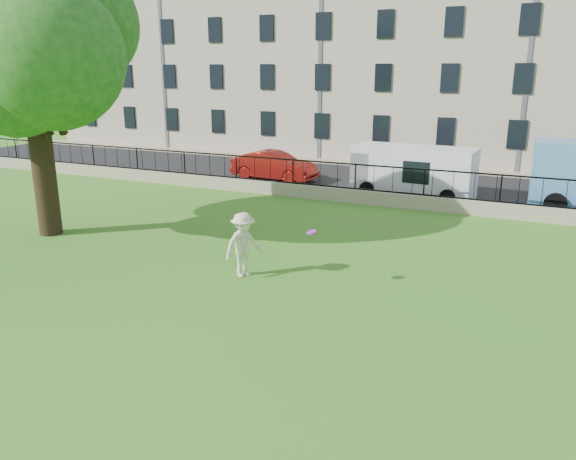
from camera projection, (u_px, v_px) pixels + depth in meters
The scene contains 11 objects.
ground at pixel (205, 299), 14.37m from camera, with size 120.00×120.00×0.00m, color #39771C.
retaining_wall at pixel (355, 196), 24.74m from camera, with size 50.00×0.40×0.60m, color gray.
iron_railing at pixel (355, 177), 24.50m from camera, with size 50.00×0.05×1.13m.
street at pixel (384, 184), 28.91m from camera, with size 60.00×9.00×0.01m, color black.
sidewalk at pixel (408, 167), 33.42m from camera, with size 60.00×1.40×0.12m, color gray.
building_row at pixel (435, 49), 36.46m from camera, with size 56.40×10.40×13.80m.
tree at pixel (27, 39), 18.42m from camera, with size 8.08×6.28×10.01m.
man at pixel (243, 245), 15.78m from camera, with size 1.20×0.69×1.86m, color beige.
frisbee at pixel (311, 232), 14.79m from camera, with size 0.27×0.27×0.03m, color purple.
red_sedan at pixel (274, 166), 29.63m from camera, with size 1.60×4.60×1.52m, color maroon.
white_van at pixel (413, 172), 25.78m from camera, with size 5.43×2.12×2.28m, color silver.
Camera 1 is at (7.59, -11.16, 5.68)m, focal length 35.00 mm.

